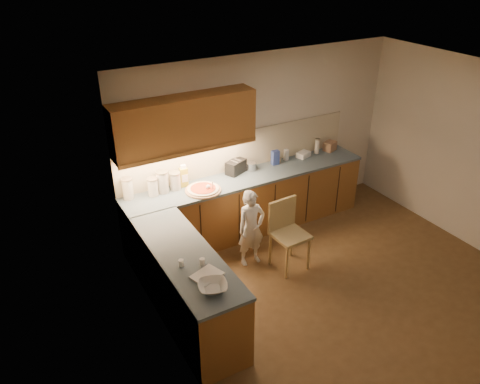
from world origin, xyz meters
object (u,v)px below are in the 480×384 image
at_px(wooden_chair, 287,229).
at_px(toaster, 236,167).
at_px(pizza_on_board, 203,189).
at_px(child, 251,228).
at_px(oil_jug, 184,177).

bearing_deg(wooden_chair, toaster, 92.33).
xyz_separation_m(pizza_on_board, child, (0.39, -0.64, -0.40)).
bearing_deg(toaster, child, -130.23).
relative_size(oil_jug, toaster, 0.92).
height_order(pizza_on_board, toaster, toaster).
bearing_deg(oil_jug, toaster, 0.84).
relative_size(wooden_chair, toaster, 2.74).
distance_m(pizza_on_board, wooden_chair, 1.26).
height_order(child, wooden_chair, child).
bearing_deg(pizza_on_board, oil_jug, 123.47).
bearing_deg(child, pizza_on_board, 122.20).
xyz_separation_m(pizza_on_board, toaster, (0.66, 0.27, 0.08)).
relative_size(pizza_on_board, toaster, 1.41).
distance_m(oil_jug, toaster, 0.83).
relative_size(child, wooden_chair, 1.14).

